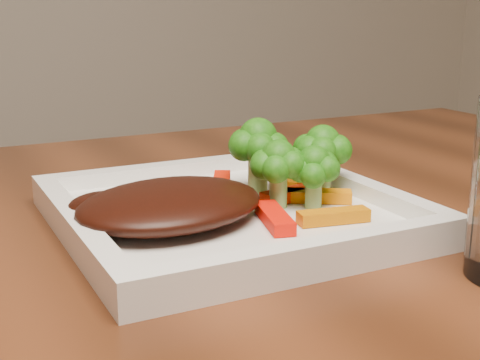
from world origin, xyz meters
name	(u,v)px	position (x,y,z in m)	size (l,w,h in m)	color
plate	(229,217)	(0.01, 0.24, 0.76)	(0.27, 0.27, 0.01)	white
steak	(171,204)	(-0.04, 0.23, 0.78)	(0.15, 0.12, 0.03)	black
broccoli_0	(258,155)	(0.06, 0.28, 0.80)	(0.06, 0.06, 0.07)	#167914
broccoli_1	(322,159)	(0.11, 0.25, 0.79)	(0.06, 0.06, 0.06)	#186A11
broccoli_2	(314,174)	(0.08, 0.21, 0.79)	(0.05, 0.05, 0.06)	#346510
broccoli_3	(279,171)	(0.05, 0.23, 0.79)	(0.05, 0.05, 0.06)	#256811
carrot_0	(333,216)	(0.07, 0.17, 0.77)	(0.06, 0.02, 0.01)	#C76A03
carrot_2	(274,218)	(0.03, 0.19, 0.77)	(0.06, 0.02, 0.01)	#EE1003
carrot_3	(305,181)	(0.11, 0.27, 0.77)	(0.05, 0.01, 0.01)	orange
carrot_4	(222,183)	(0.03, 0.30, 0.77)	(0.06, 0.02, 0.01)	#FF1F04
carrot_5	(316,196)	(0.09, 0.23, 0.77)	(0.06, 0.02, 0.01)	orange
carrot_6	(293,194)	(0.07, 0.24, 0.77)	(0.06, 0.02, 0.01)	#FF2B04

